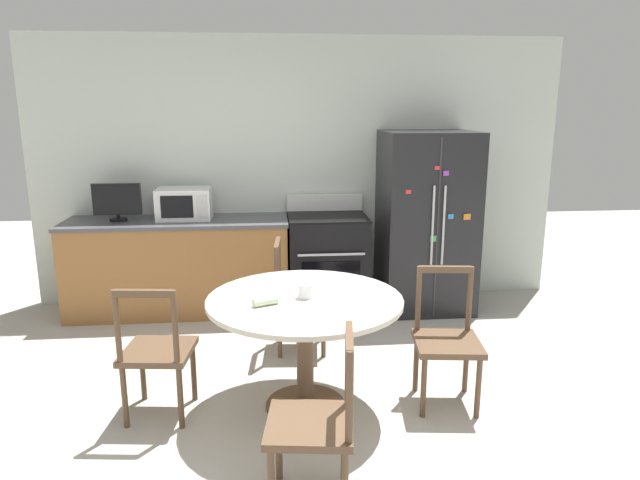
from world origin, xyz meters
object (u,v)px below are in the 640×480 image
Objects in this scene: countertop_tv at (117,201)px; dining_chair_near at (316,424)px; oven_range at (327,261)px; dining_chair_left at (157,353)px; dining_chair_right at (447,341)px; microwave at (185,204)px; candle_glass at (305,292)px; refrigerator at (426,222)px; dining_chair_far at (298,298)px.

countertop_tv is 0.48× the size of dining_chair_near.
oven_range reaches higher than dining_chair_left.
dining_chair_near is at bearing 50.90° from dining_chair_right.
microwave is 5.28× the size of candle_glass.
candle_glass is at bearing -125.25° from refrigerator.
dining_chair_far is (1.61, -0.98, -0.65)m from countertop_tv.
countertop_tv is 2.15m from dining_chair_left.
microwave is at bearing 4.11° from countertop_tv.
oven_range is at bearing 79.69° from candle_glass.
countertop_tv reaches higher than dining_chair_far.
dining_chair_left is 1.30m from dining_chair_near.
dining_chair_near is at bearing -38.17° from dining_chair_left.
refrigerator is 1.58× the size of oven_range.
microwave is at bearing 98.30° from dining_chair_left.
dining_chair_near and dining_chair_far have the same top height.
countertop_tv is (-2.89, 0.09, 0.23)m from refrigerator.
dining_chair_near is at bearing -90.80° from candle_glass.
dining_chair_far is at bearing 51.91° from dining_chair_left.
microwave is at bearing 117.06° from candle_glass.
refrigerator is 1.90× the size of dining_chair_right.
oven_range is at bearing 0.19° from dining_chair_near.
countertop_tv reaches higher than oven_range.
countertop_tv is 0.48× the size of dining_chair_right.
dining_chair_left is 9.54× the size of candle_glass.
refrigerator reaches higher than candle_glass.
dining_chair_left is at bearing -123.89° from oven_range.
countertop_tv is at bearing 129.94° from candle_glass.
dining_chair_left is at bearing 52.78° from dining_chair_near.
dining_chair_far reaches higher than candle_glass.
dining_chair_right is at bearing -38.50° from dining_chair_near.
countertop_tv is at bearing 115.42° from dining_chair_left.
refrigerator reaches higher than microwave.
countertop_tv is 4.58× the size of candle_glass.
dining_chair_right is at bearing 48.66° from dining_chair_far.
dining_chair_far is (0.94, 0.96, 0.00)m from dining_chair_left.
candle_glass is at bearing 5.68° from dining_chair_right.
countertop_tv is 0.48× the size of dining_chair_far.
oven_range is 2.50× the size of countertop_tv.
refrigerator is 1.90× the size of dining_chair_left.
oven_range is 1.20× the size of dining_chair_far.
dining_chair_right is at bearing -37.33° from countertop_tv.
dining_chair_left is 1.01m from candle_glass.
oven_range is 1.46m from microwave.
countertop_tv is at bearing 178.89° from oven_range.
dining_chair_near is at bearing -60.83° from countertop_tv.
microwave is at bearing -38.87° from dining_chair_right.
oven_range is at bearing -1.11° from countertop_tv.
oven_range reaches higher than candle_glass.
dining_chair_right is at bearing -1.09° from candle_glass.
refrigerator is at bearing -94.20° from dining_chair_right.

